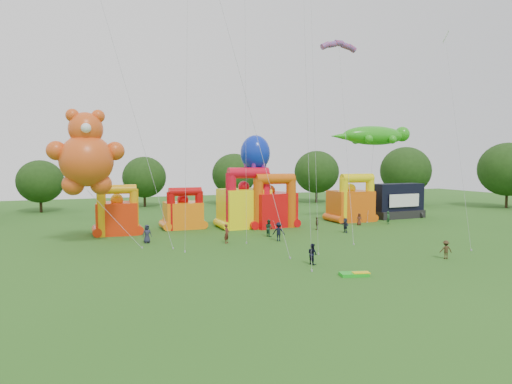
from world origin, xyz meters
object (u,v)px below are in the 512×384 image
object	(u,v)px
stage_trailer	(398,201)
spectator_0	(147,234)
octopus_kite	(259,172)
gecko_kite	(373,153)
teddy_bear_kite	(95,175)
spectator_4	(317,223)
bouncy_castle_2	(245,205)
bouncy_castle_0	(117,215)

from	to	relation	value
stage_trailer	spectator_0	bearing A→B (deg)	-168.68
stage_trailer	octopus_kite	bearing A→B (deg)	-176.81
gecko_kite	spectator_0	size ratio (longest dim) A/B	7.09
stage_trailer	teddy_bear_kite	distance (m)	42.51
teddy_bear_kite	spectator_4	world-z (taller)	teddy_bear_kite
spectator_4	bouncy_castle_2	bearing A→B (deg)	-86.76
bouncy_castle_0	gecko_kite	xyz separation A→B (m)	(33.77, -0.45, 7.14)
bouncy_castle_2	spectator_0	xyz separation A→B (m)	(-12.86, -6.54, -1.89)
stage_trailer	spectator_0	distance (m)	37.53
stage_trailer	gecko_kite	world-z (taller)	gecko_kite
octopus_kite	bouncy_castle_2	bearing A→B (deg)	166.65
bouncy_castle_2	spectator_0	distance (m)	14.54
teddy_bear_kite	gecko_kite	world-z (taller)	teddy_bear_kite
gecko_kite	spectator_0	xyz separation A→B (m)	(-31.44, -6.20, -8.38)
gecko_kite	spectator_0	bearing A→B (deg)	-168.85
stage_trailer	teddy_bear_kite	xyz separation A→B (m)	(-41.59, -7.57, 4.52)
teddy_bear_kite	spectator_4	size ratio (longest dim) A/B	8.63
spectator_4	octopus_kite	bearing A→B (deg)	-91.81
gecko_kite	spectator_4	bearing A→B (deg)	-156.99
bouncy_castle_0	spectator_0	bearing A→B (deg)	-70.67
bouncy_castle_2	gecko_kite	world-z (taller)	gecko_kite
bouncy_castle_2	octopus_kite	xyz separation A→B (m)	(1.74, -0.41, 4.10)
bouncy_castle_0	teddy_bear_kite	xyz separation A→B (m)	(-2.49, -6.85, 4.76)
teddy_bear_kite	spectator_0	xyz separation A→B (m)	(4.82, 0.21, -6.00)
octopus_kite	spectator_4	distance (m)	9.57
bouncy_castle_2	spectator_4	bearing A→B (deg)	-34.53
stage_trailer	gecko_kite	distance (m)	8.80
spectator_0	teddy_bear_kite	bearing A→B (deg)	174.47
bouncy_castle_2	gecko_kite	distance (m)	19.69
bouncy_castle_2	spectator_4	xyz separation A→B (m)	(7.40, -5.09, -2.05)
octopus_kite	spectator_0	xyz separation A→B (m)	(-14.60, -6.12, -5.99)
octopus_kite	spectator_4	xyz separation A→B (m)	(5.66, -4.68, -6.15)
octopus_kite	spectator_4	world-z (taller)	octopus_kite
bouncy_castle_2	spectator_4	size ratio (longest dim) A/B	4.85
spectator_4	gecko_kite	bearing A→B (deg)	150.79
stage_trailer	gecko_kite	xyz separation A→B (m)	(-5.33, -1.16, 6.90)
stage_trailer	spectator_4	distance (m)	17.62
bouncy_castle_0	bouncy_castle_2	xyz separation A→B (m)	(15.19, -0.11, 0.65)
gecko_kite	octopus_kite	distance (m)	17.01
stage_trailer	octopus_kite	xyz separation A→B (m)	(-22.17, -1.24, 4.51)
bouncy_castle_0	spectator_0	size ratio (longest dim) A/B	3.05
bouncy_castle_2	bouncy_castle_0	bearing A→B (deg)	179.58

